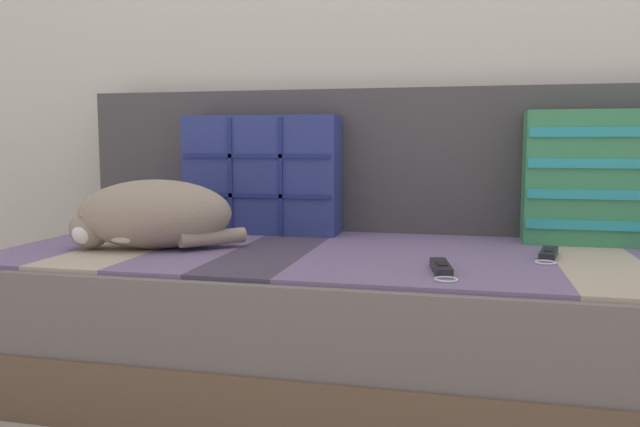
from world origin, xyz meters
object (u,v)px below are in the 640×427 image
Objects in this scene: throw_pillow_striped at (607,178)px; game_remote_near at (441,268)px; couch at (390,317)px; throw_pillow_quilted at (262,175)px; sleeping_cat at (150,216)px; game_remote_far at (548,254)px.

throw_pillow_striped is 0.66m from game_remote_near.
throw_pillow_quilted is (-0.43, 0.23, 0.36)m from couch.
sleeping_cat is 0.77m from game_remote_near.
game_remote_near is 0.34m from game_remote_far.
throw_pillow_quilted is 0.99m from throw_pillow_striped.
sleeping_cat is at bearing -168.59° from couch.
sleeping_cat is 2.34× the size of game_remote_near.
throw_pillow_quilted reaches higher than game_remote_far.
throw_pillow_striped is at bearing -0.03° from throw_pillow_quilted.
throw_pillow_quilted is 1.10× the size of throw_pillow_striped.
game_remote_far is at bearing -16.93° from throw_pillow_quilted.
game_remote_near is (0.57, -0.48, -0.17)m from throw_pillow_quilted.
game_remote_far is (0.25, 0.23, -0.00)m from game_remote_near.
throw_pillow_striped reaches higher than sleeping_cat.
game_remote_near is at bearing -61.04° from couch.
throw_pillow_striped is at bearing 22.16° from couch.
game_remote_near is (0.76, -0.13, -0.08)m from sleeping_cat.
throw_pillow_quilted is 0.87m from game_remote_far.
game_remote_far is (0.39, -0.02, 0.19)m from couch.
couch is 0.34m from game_remote_near.
throw_pillow_quilted is at bearing 151.75° from couch.
throw_pillow_quilted is 1.07× the size of sleeping_cat.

